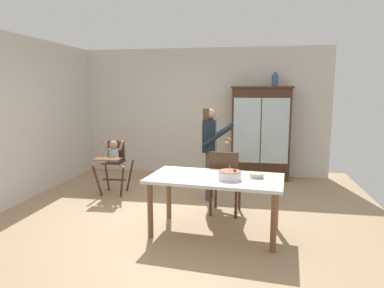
% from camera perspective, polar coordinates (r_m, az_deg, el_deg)
% --- Properties ---
extents(ground_plane, '(6.24, 6.24, 0.00)m').
position_cam_1_polar(ground_plane, '(5.21, -2.65, -11.53)').
color(ground_plane, tan).
extents(wall_back, '(5.32, 0.06, 2.70)m').
position_cam_1_polar(wall_back, '(7.49, 1.74, 5.31)').
color(wall_back, beige).
rests_on(wall_back, ground_plane).
extents(wall_left, '(0.06, 5.32, 2.70)m').
position_cam_1_polar(wall_left, '(6.06, -27.84, 3.43)').
color(wall_left, beige).
rests_on(wall_left, ground_plane).
extents(china_cabinet, '(1.22, 0.48, 1.89)m').
position_cam_1_polar(china_cabinet, '(7.18, 11.26, 1.81)').
color(china_cabinet, '#422819').
rests_on(china_cabinet, ground_plane).
extents(ceramic_vase, '(0.13, 0.13, 0.27)m').
position_cam_1_polar(ceramic_vase, '(7.15, 13.56, 10.22)').
color(ceramic_vase, '#3D567F').
rests_on(ceramic_vase, china_cabinet).
extents(high_chair_with_toddler, '(0.60, 0.70, 0.95)m').
position_cam_1_polar(high_chair_with_toddler, '(6.19, -12.85, -2.17)').
color(high_chair_with_toddler, '#422819').
rests_on(high_chair_with_toddler, ground_plane).
extents(adult_person, '(0.49, 0.48, 1.53)m').
position_cam_1_polar(adult_person, '(5.68, 3.01, 0.28)').
color(adult_person, '#47474C').
rests_on(adult_person, ground_plane).
extents(dining_table, '(1.75, 1.02, 0.74)m').
position_cam_1_polar(dining_table, '(4.39, 3.86, -6.60)').
color(dining_table, silver).
rests_on(dining_table, ground_plane).
extents(birthday_cake, '(0.28, 0.28, 0.19)m').
position_cam_1_polar(birthday_cake, '(4.24, 6.25, -5.14)').
color(birthday_cake, white).
rests_on(birthday_cake, dining_table).
extents(serving_bowl, '(0.18, 0.18, 0.05)m').
position_cam_1_polar(serving_bowl, '(4.39, 10.61, -5.13)').
color(serving_bowl, '#C6AD93').
rests_on(serving_bowl, dining_table).
extents(dining_chair_far_side, '(0.48, 0.48, 0.96)m').
position_cam_1_polar(dining_chair_far_side, '(5.03, 5.39, -5.70)').
color(dining_chair_far_side, '#422819').
rests_on(dining_chair_far_side, ground_plane).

